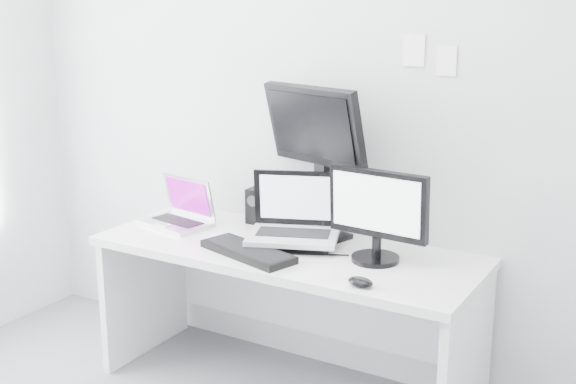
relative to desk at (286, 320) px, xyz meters
The scene contains 11 objects.
back_wall 1.05m from the desk, 90.00° to the left, with size 3.60×3.60×0.00m, color silver.
desk is the anchor object (origin of this frame).
macbook 0.82m from the desk, behind, with size 0.34×0.25×0.25m, color silver.
speaker 0.62m from the desk, 141.53° to the left, with size 0.09×0.09×0.18m, color black.
dell_laptop 0.54m from the desk, 62.55° to the left, with size 0.41×0.32×0.34m, color silver.
rear_monitor 0.77m from the desk, 77.52° to the left, with size 0.55×0.20×0.75m, color black.
samsung_monitor 0.72m from the desk, ahead, with size 0.46×0.21×0.42m, color black.
keyboard 0.43m from the desk, 117.23° to the right, with size 0.48×0.17×0.03m, color black.
mouse 0.68m from the desk, 28.16° to the right, with size 0.11×0.07×0.04m, color black.
wall_note_0 1.38m from the desk, 37.40° to the left, with size 0.10×0.00×0.14m, color white.
wall_note_1 1.40m from the desk, 29.83° to the left, with size 0.09×0.00×0.13m, color white.
Camera 1 is at (1.66, -1.57, 1.84)m, focal length 46.69 mm.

